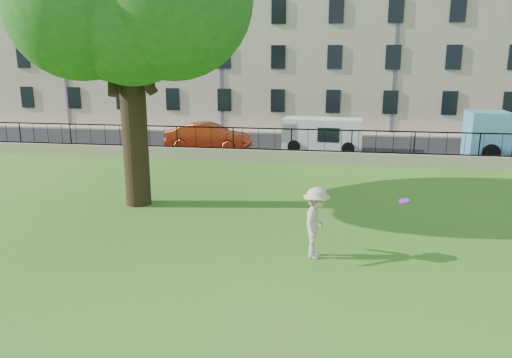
% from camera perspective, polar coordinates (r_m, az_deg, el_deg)
% --- Properties ---
extents(ground, '(120.00, 120.00, 0.00)m').
position_cam_1_polar(ground, '(14.06, -0.49, -8.06)').
color(ground, '#2F6D1A').
rests_on(ground, ground).
extents(retaining_wall, '(50.00, 0.40, 0.60)m').
position_cam_1_polar(retaining_wall, '(25.45, 4.03, 2.60)').
color(retaining_wall, tan).
rests_on(retaining_wall, ground).
extents(iron_railing, '(50.00, 0.05, 1.13)m').
position_cam_1_polar(iron_railing, '(25.29, 4.06, 4.49)').
color(iron_railing, black).
rests_on(iron_railing, retaining_wall).
extents(street, '(60.00, 9.00, 0.01)m').
position_cam_1_polar(street, '(30.11, 4.84, 3.76)').
color(street, black).
rests_on(street, ground).
extents(sidewalk, '(60.00, 1.40, 0.12)m').
position_cam_1_polar(sidewalk, '(35.22, 5.50, 5.31)').
color(sidewalk, tan).
rests_on(sidewalk, ground).
extents(building_row, '(56.40, 10.40, 13.80)m').
position_cam_1_polar(building_row, '(40.52, 6.28, 16.12)').
color(building_row, beige).
rests_on(building_row, ground).
extents(man, '(0.91, 1.35, 1.93)m').
position_cam_1_polar(man, '(13.33, 6.88, -5.00)').
color(man, beige).
rests_on(man, ground).
extents(frisbee, '(0.34, 0.35, 0.12)m').
position_cam_1_polar(frisbee, '(13.37, 16.58, -2.42)').
color(frisbee, purple).
extents(red_sedan, '(4.83, 1.88, 1.57)m').
position_cam_1_polar(red_sedan, '(28.53, -5.43, 4.78)').
color(red_sedan, '#A82E14').
rests_on(red_sedan, street).
extents(white_van, '(4.51, 2.02, 1.85)m').
position_cam_1_polar(white_van, '(28.60, 7.61, 5.03)').
color(white_van, silver).
rests_on(white_van, street).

